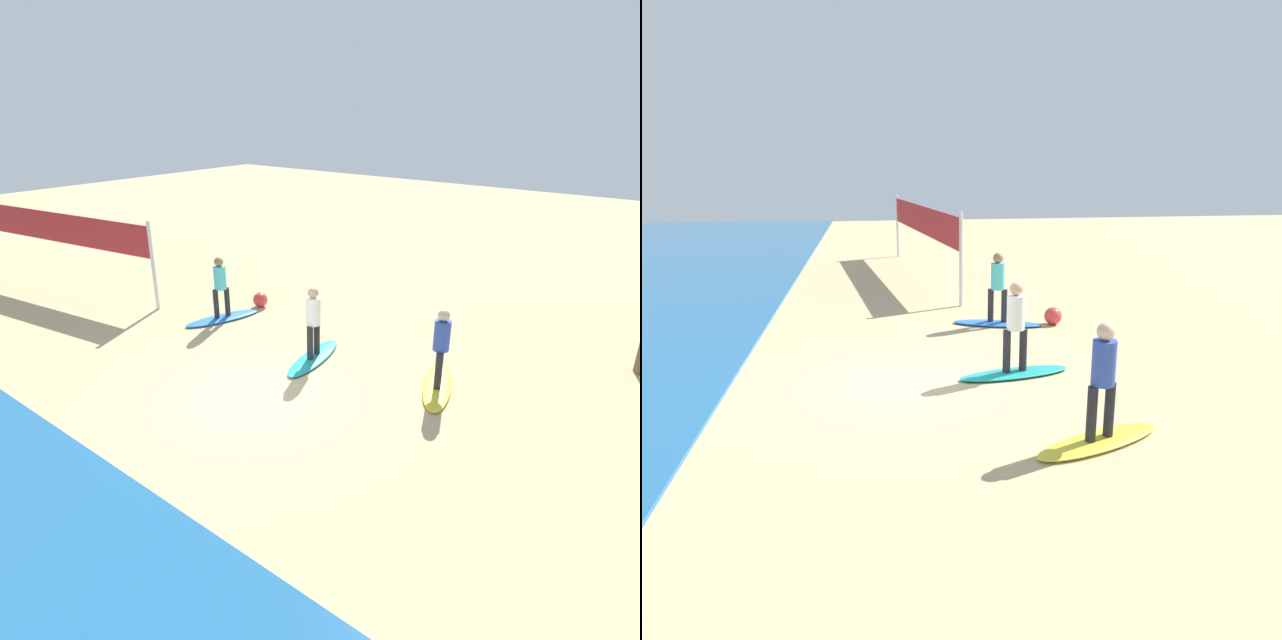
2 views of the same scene
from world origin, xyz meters
TOP-DOWN VIEW (x-y plane):
  - ground_plane at (0.00, 0.00)m, footprint 60.00×60.00m
  - surfboard_yellow at (-2.76, -2.50)m, footprint 1.30×2.16m
  - surfer_yellow at (-2.76, -2.50)m, footprint 0.32×0.44m
  - surfboard_teal at (0.05, -1.98)m, footprint 0.91×2.17m
  - surfer_teal at (0.05, -1.98)m, footprint 0.32×0.46m
  - surfboard_blue at (3.45, -2.37)m, footprint 1.17×2.17m
  - surfer_blue at (3.45, -2.37)m, footprint 0.32×0.44m
  - volleyball_net at (9.95, -1.17)m, footprint 9.01×1.37m
  - beach_ball at (3.32, -3.70)m, footprint 0.42×0.42m

SIDE VIEW (x-z plane):
  - ground_plane at x=0.00m, z-range 0.00..0.00m
  - surfboard_yellow at x=-2.76m, z-range 0.00..0.09m
  - surfboard_teal at x=0.05m, z-range 0.00..0.09m
  - surfboard_blue at x=3.45m, z-range 0.00..0.09m
  - beach_ball at x=3.32m, z-range 0.00..0.42m
  - surfer_yellow at x=-2.76m, z-range 0.22..1.86m
  - surfer_teal at x=0.05m, z-range 0.22..1.86m
  - surfer_blue at x=3.45m, z-range 0.22..1.86m
  - volleyball_net at x=9.95m, z-range 0.54..3.04m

